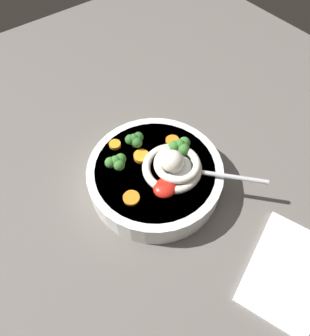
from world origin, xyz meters
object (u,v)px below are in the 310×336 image
at_px(soup_bowl, 155,176).
at_px(soup_spoon, 187,170).
at_px(noodle_pile, 173,165).
at_px(folded_napkin, 287,271).

xyz_separation_m(soup_bowl, soup_spoon, (0.04, -0.04, 0.03)).
bearing_deg(soup_bowl, noodle_pile, -45.44).
bearing_deg(folded_napkin, soup_bowl, 103.93).
height_order(noodle_pile, folded_napkin, noodle_pile).
xyz_separation_m(soup_bowl, folded_napkin, (0.06, -0.26, -0.02)).
xyz_separation_m(noodle_pile, folded_napkin, (0.04, -0.23, -0.06)).
relative_size(soup_bowl, folded_napkin, 1.42).
distance_m(soup_bowl, folded_napkin, 0.26).
bearing_deg(soup_spoon, soup_bowl, 180.00).
bearing_deg(noodle_pile, soup_bowl, 134.56).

